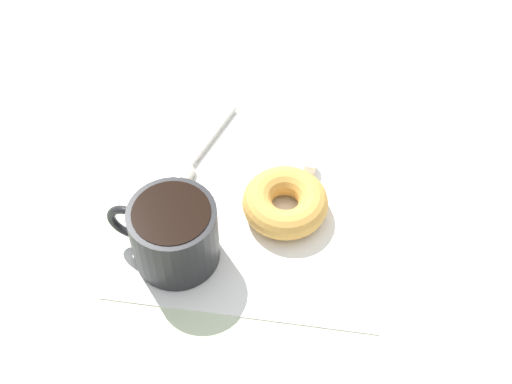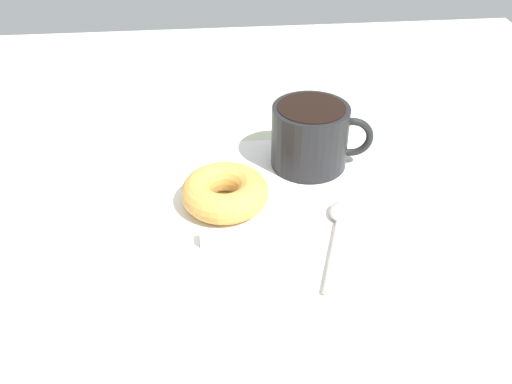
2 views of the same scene
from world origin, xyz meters
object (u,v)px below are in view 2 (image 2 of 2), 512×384
object	(u,v)px
coffee_cup	(311,135)
spoon	(338,223)
sugar_cube	(207,238)
donut	(225,192)

from	to	relation	value
coffee_cup	spoon	bearing A→B (deg)	3.67
coffee_cup	sugar_cube	world-z (taller)	coffee_cup
donut	spoon	world-z (taller)	donut
spoon	sugar_cube	bearing A→B (deg)	-84.39
spoon	sugar_cube	size ratio (longest dim) A/B	9.94
coffee_cup	sugar_cube	bearing A→B (deg)	-43.16
spoon	coffee_cup	bearing A→B (deg)	-176.33
coffee_cup	sugar_cube	size ratio (longest dim) A/B	8.72
coffee_cup	spoon	xyz separation A→B (cm)	(12.73, 0.82, -3.66)
coffee_cup	donut	bearing A→B (deg)	-55.53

